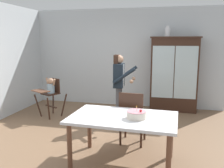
# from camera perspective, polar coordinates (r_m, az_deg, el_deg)

# --- Properties ---
(ground_plane) EXTENTS (6.24, 6.24, 0.00)m
(ground_plane) POSITION_cam_1_polar(r_m,az_deg,el_deg) (4.61, -2.93, -13.21)
(ground_plane) COLOR brown
(wall_back) EXTENTS (5.32, 0.06, 2.70)m
(wall_back) POSITION_cam_1_polar(r_m,az_deg,el_deg) (6.81, 3.18, 6.15)
(wall_back) COLOR silver
(wall_back) RESTS_ON ground_plane
(china_cabinet) EXTENTS (1.24, 0.48, 1.93)m
(china_cabinet) POSITION_cam_1_polar(r_m,az_deg,el_deg) (6.48, 14.43, 2.28)
(china_cabinet) COLOR #382116
(china_cabinet) RESTS_ON ground_plane
(ceramic_vase) EXTENTS (0.13, 0.13, 0.27)m
(ceramic_vase) POSITION_cam_1_polar(r_m,az_deg,el_deg) (6.43, 13.03, 11.93)
(ceramic_vase) COLOR white
(ceramic_vase) RESTS_ON china_cabinet
(high_chair_with_toddler) EXTENTS (0.77, 0.84, 0.95)m
(high_chair_with_toddler) POSITION_cam_1_polar(r_m,az_deg,el_deg) (5.99, -14.34, -1.44)
(high_chair_with_toddler) COLOR #382116
(high_chair_with_toddler) RESTS_ON ground_plane
(adult_person) EXTENTS (0.51, 0.49, 1.53)m
(adult_person) POSITION_cam_1_polar(r_m,az_deg,el_deg) (5.30, 1.74, 0.86)
(adult_person) COLOR #47474C
(adult_person) RESTS_ON ground_plane
(dining_table) EXTENTS (1.58, 1.02, 0.74)m
(dining_table) POSITION_cam_1_polar(r_m,az_deg,el_deg) (3.59, 2.63, -9.02)
(dining_table) COLOR silver
(dining_table) RESTS_ON ground_plane
(birthday_cake) EXTENTS (0.28, 0.28, 0.19)m
(birthday_cake) POSITION_cam_1_polar(r_m,az_deg,el_deg) (3.47, 5.80, -7.22)
(birthday_cake) COLOR beige
(birthday_cake) RESTS_ON dining_table
(dining_chair_far_side) EXTENTS (0.47, 0.47, 0.96)m
(dining_chair_far_side) POSITION_cam_1_polar(r_m,az_deg,el_deg) (4.26, 4.74, -7.22)
(dining_chair_far_side) COLOR #382116
(dining_chair_far_side) RESTS_ON ground_plane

